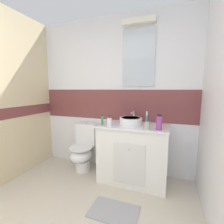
{
  "coord_description": "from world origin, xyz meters",
  "views": [
    {
      "loc": [
        0.87,
        -0.07,
        1.36
      ],
      "look_at": [
        0.2,
        1.82,
        1.07
      ],
      "focal_mm": 25.38,
      "sensor_mm": 36.0,
      "label": 1
    }
  ],
  "objects": [
    {
      "name": "wall_back_tiled",
      "position": [
        0.01,
        2.45,
        1.26
      ],
      "size": [
        3.2,
        0.2,
        2.5
      ],
      "color": "white",
      "rests_on": "ground_plane"
    },
    {
      "name": "soap_dispenser",
      "position": [
        0.11,
        1.94,
        0.91
      ],
      "size": [
        0.06,
        0.06,
        0.15
      ],
      "color": "white",
      "rests_on": "vanity_cabinet"
    },
    {
      "name": "toothpaste_tube_upright",
      "position": [
        0.0,
        1.95,
        0.92
      ],
      "size": [
        0.03,
        0.03,
        0.15
      ],
      "color": "green",
      "rests_on": "vanity_cabinet"
    },
    {
      "name": "toilet",
      "position": [
        -0.44,
        2.16,
        0.36
      ],
      "size": [
        0.37,
        0.5,
        0.79
      ],
      "color": "white",
      "rests_on": "ground_plane"
    },
    {
      "name": "toothbrush_cup",
      "position": [
        0.63,
        1.95,
        0.91
      ],
      "size": [
        0.07,
        0.07,
        0.23
      ],
      "color": "#B2ADA3",
      "rests_on": "vanity_cabinet"
    },
    {
      "name": "mouthwash_bottle",
      "position": [
        0.77,
        1.96,
        0.94
      ],
      "size": [
        0.07,
        0.07,
        0.2
      ],
      "color": "#993F99",
      "rests_on": "vanity_cabinet"
    },
    {
      "name": "ground_plane",
      "position": [
        0.0,
        1.2,
        -0.02
      ],
      "size": [
        3.2,
        3.48,
        0.04
      ],
      "primitive_type": "cube",
      "color": "beige"
    },
    {
      "name": "vanity_cabinet",
      "position": [
        0.41,
        2.13,
        0.43
      ],
      "size": [
        0.98,
        0.56,
        0.85
      ],
      "color": "white",
      "rests_on": "ground_plane"
    },
    {
      "name": "sink_basin",
      "position": [
        0.37,
        2.12,
        0.91
      ],
      "size": [
        0.32,
        0.37,
        0.18
      ],
      "color": "white",
      "rests_on": "vanity_cabinet"
    },
    {
      "name": "bath_mat",
      "position": [
        0.36,
        1.43,
        0.01
      ],
      "size": [
        0.55,
        0.35,
        0.01
      ],
      "primitive_type": "cube",
      "color": "#99999E",
      "rests_on": "ground_plane"
    }
  ]
}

